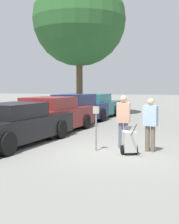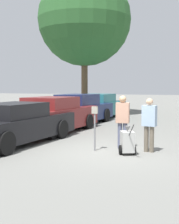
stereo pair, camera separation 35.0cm
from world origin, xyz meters
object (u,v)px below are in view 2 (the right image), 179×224
object	(u,v)px
parked_car_black	(16,125)
parked_car_maroon	(53,116)
parked_car_navy	(79,110)
parking_meter	(95,120)
person_supervisor	(149,122)
equipment_cart	(127,141)
parked_car_teal	(98,107)
person_worker	(123,118)

from	to	relation	value
parked_car_black	parked_car_maroon	size ratio (longest dim) A/B	1.01
parked_car_maroon	parked_car_navy	size ratio (longest dim) A/B	0.99
parking_meter	person_supervisor	world-z (taller)	person_supervisor
parked_car_navy	equipment_cart	bearing A→B (deg)	-52.14
parked_car_teal	person_worker	distance (m)	9.37
parked_car_teal	person_supervisor	distance (m)	10.02
parked_car_maroon	parked_car_navy	world-z (taller)	parked_car_navy
parked_car_black	parked_car_maroon	distance (m)	2.87
parked_car_maroon	equipment_cart	bearing A→B (deg)	-33.62
parked_car_teal	equipment_cart	world-z (taller)	parked_car_teal
equipment_cart	person_worker	bearing A→B (deg)	86.81
parked_car_black	parked_car_maroon	xyz separation A→B (m)	(0.00, 2.87, 0.05)
parked_car_black	parked_car_navy	size ratio (longest dim) A/B	1.01
person_supervisor	parking_meter	bearing A→B (deg)	22.98
person_supervisor	parked_car_maroon	bearing A→B (deg)	-19.90
parked_car_navy	person_supervisor	world-z (taller)	person_supervisor
parked_car_black	parking_meter	distance (m)	2.92
parked_car_navy	equipment_cart	distance (m)	7.43
parked_car_navy	person_supervisor	size ratio (longest dim) A/B	3.24
parked_car_navy	person_worker	world-z (taller)	person_worker
parked_car_navy	parked_car_teal	size ratio (longest dim) A/B	1.05
parked_car_black	person_worker	xyz separation A→B (m)	(3.63, 0.52, 0.30)
equipment_cart	parked_car_black	bearing A→B (deg)	149.41
parked_car_navy	person_supervisor	bearing A→B (deg)	-46.10
parked_car_teal	parking_meter	xyz separation A→B (m)	(2.91, -9.29, 0.25)
parked_car_black	equipment_cart	xyz separation A→B (m)	(3.99, -0.35, -0.29)
parked_car_black	parked_car_teal	size ratio (longest dim) A/B	1.06
parked_car_maroon	person_worker	world-z (taller)	person_worker
parked_car_navy	equipment_cart	world-z (taller)	parked_car_navy
parked_car_navy	parking_meter	bearing A→B (deg)	-58.97
parking_meter	person_worker	distance (m)	0.98
person_supervisor	parked_car_black	bearing A→B (deg)	13.22
person_supervisor	parked_car_navy	bearing A→B (deg)	-41.00
parking_meter	person_supervisor	xyz separation A→B (m)	(1.62, 0.36, -0.03)
parked_car_teal	person_worker	world-z (taller)	person_worker
parked_car_black	parked_car_teal	bearing A→B (deg)	95.35
parking_meter	parked_car_navy	bearing A→B (deg)	115.68
parked_car_maroon	person_worker	size ratio (longest dim) A/B	3.10
parked_car_maroon	person_supervisor	size ratio (longest dim) A/B	3.21
parked_car_black	person_supervisor	bearing A→B (deg)	8.12
parked_car_teal	person_worker	bearing A→B (deg)	-61.84
parked_car_maroon	person_worker	xyz separation A→B (m)	(3.63, -2.35, 0.25)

